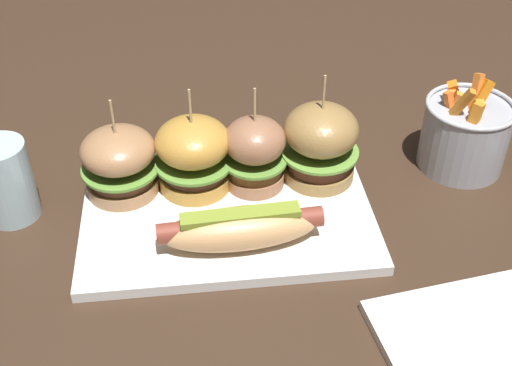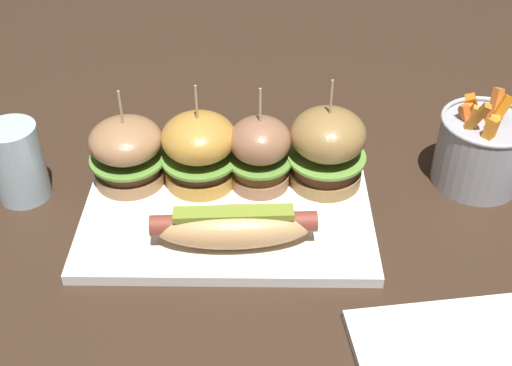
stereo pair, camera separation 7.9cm
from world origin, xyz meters
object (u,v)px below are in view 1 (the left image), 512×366
slider_far_left (120,161)px  hot_dog (241,227)px  slider_far_right (320,142)px  platter_main (228,215)px  fries_bucket (465,134)px  slider_center_right (255,152)px  side_plate (486,357)px  water_glass (6,181)px  slider_center_left (194,154)px

slider_far_left → hot_dog: bearing=-40.0°
hot_dog → slider_far_right: (0.11, 0.12, 0.03)m
platter_main → hot_dog: (0.01, -0.06, 0.03)m
hot_dog → fries_bucket: fries_bucket is taller
hot_dog → platter_main: bearing=100.3°
platter_main → slider_center_right: (0.04, 0.05, 0.06)m
hot_dog → slider_far_left: size_ratio=1.44×
slider_far_left → side_plate: (0.36, -0.30, -0.05)m
slider_far_left → slider_center_right: 0.17m
side_plate → water_glass: bearing=150.5°
slider_center_left → side_plate: size_ratio=0.74×
slider_far_right → water_glass: size_ratio=1.43×
platter_main → slider_center_left: bearing=123.1°
slider_far_left → slider_far_right: slider_far_right is taller
slider_center_left → slider_far_right: bearing=0.3°
fries_bucket → side_plate: bearing=-105.7°
platter_main → slider_center_left: size_ratio=2.52×
slider_far_left → slider_far_right: size_ratio=0.89×
hot_dog → slider_center_right: slider_center_right is taller
hot_dog → water_glass: water_glass is taller
slider_far_left → water_glass: (-0.14, -0.02, -0.01)m
slider_far_left → water_glass: size_ratio=1.28×
platter_main → water_glass: 0.27m
hot_dog → slider_center_right: bearing=75.4°
side_plate → water_glass: (-0.50, 0.28, 0.05)m
slider_far_left → fries_bucket: 0.46m
slider_center_right → side_plate: slider_center_right is taller
hot_dog → slider_far_right: size_ratio=1.29×
fries_bucket → side_plate: (-0.09, -0.32, -0.04)m
slider_far_left → fries_bucket: bearing=2.8°
slider_center_left → fries_bucket: slider_center_left is taller
slider_far_left → slider_center_right: (0.17, -0.01, 0.00)m
slider_center_left → slider_far_left: bearing=179.7°
hot_dog → fries_bucket: 0.34m
platter_main → fries_bucket: (0.33, 0.08, 0.04)m
slider_far_left → side_plate: bearing=-39.3°
slider_far_left → water_glass: 0.14m
platter_main → side_plate: (0.24, -0.24, -0.00)m
slider_center_left → water_glass: (-0.23, -0.02, -0.01)m
slider_center_right → water_glass: 0.31m
platter_main → slider_center_left: (-0.04, 0.06, 0.06)m
slider_center_left → platter_main: bearing=-56.9°
slider_far_left → fries_bucket: slider_far_left is taller
platter_main → side_plate: 0.34m
fries_bucket → platter_main: bearing=-166.4°
slider_center_left → slider_center_right: same height
platter_main → slider_far_right: size_ratio=2.39×
slider_center_left → water_glass: 0.23m
hot_dog → slider_far_right: 0.17m
platter_main → slider_center_left: 0.09m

